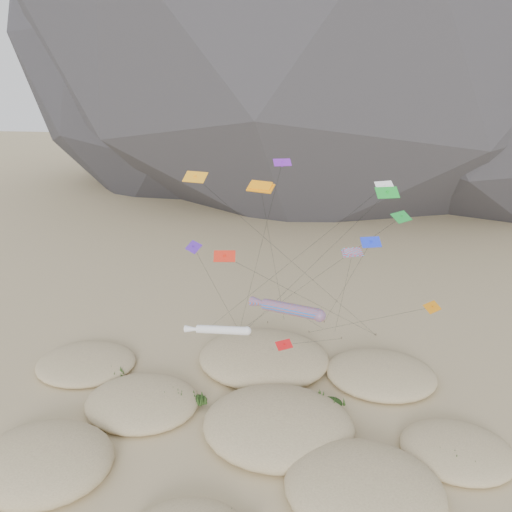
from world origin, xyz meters
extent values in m
plane|color=#CCB789|center=(0.00, 0.00, 0.00)|extent=(500.00, 500.00, 0.00)
ellipsoid|color=#2B2B30|center=(-37.00, 123.00, 44.00)|extent=(136.20, 127.83, 116.00)
ellipsoid|color=#CCB789|center=(-19.53, -4.75, 0.83)|extent=(12.88, 10.95, 3.68)
ellipsoid|color=#CCB789|center=(9.17, -4.09, 0.82)|extent=(13.73, 11.67, 3.64)
ellipsoid|color=#CCB789|center=(-13.72, 5.12, 0.59)|extent=(12.38, 10.53, 2.60)
ellipsoid|color=#CCB789|center=(1.21, 3.05, 0.82)|extent=(15.31, 13.02, 3.64)
ellipsoid|color=#CCB789|center=(18.28, 2.07, 0.49)|extent=(10.62, 9.03, 2.16)
ellipsoid|color=#CCB789|center=(-1.70, 15.47, 0.75)|extent=(16.25, 13.82, 3.32)
ellipsoid|color=#CCB789|center=(12.41, 13.96, 0.59)|extent=(12.92, 10.98, 2.62)
ellipsoid|color=#CCB789|center=(-23.28, 11.83, 0.45)|extent=(12.22, 10.39, 2.01)
ellipsoid|color=black|center=(-17.02, -6.24, 0.90)|extent=(2.82, 2.41, 0.85)
ellipsoid|color=black|center=(-15.46, -4.39, 0.80)|extent=(2.11, 1.80, 0.63)
ellipsoid|color=black|center=(8.89, -4.16, 1.00)|extent=(3.62, 3.09, 1.08)
ellipsoid|color=black|center=(8.94, -6.40, 0.80)|extent=(2.12, 1.82, 0.64)
ellipsoid|color=black|center=(-10.61, 5.50, 0.80)|extent=(2.94, 2.52, 0.88)
ellipsoid|color=black|center=(-7.83, 6.11, 0.70)|extent=(2.09, 1.79, 0.63)
ellipsoid|color=black|center=(2.47, 4.82, 1.10)|extent=(2.98, 2.55, 0.90)
ellipsoid|color=black|center=(6.48, 7.07, 1.00)|extent=(2.43, 2.08, 0.73)
ellipsoid|color=black|center=(-0.03, 1.50, 0.90)|extent=(2.66, 2.28, 0.80)
ellipsoid|color=black|center=(17.83, 0.69, 0.60)|extent=(2.66, 2.27, 0.80)
ellipsoid|color=black|center=(-1.70, 15.49, 1.00)|extent=(2.75, 2.35, 0.82)
ellipsoid|color=black|center=(1.25, 13.18, 0.90)|extent=(2.26, 1.93, 0.68)
ellipsoid|color=black|center=(14.59, 13.78, 0.70)|extent=(2.62, 2.24, 0.79)
ellipsoid|color=black|center=(12.05, 11.15, 0.60)|extent=(2.35, 2.01, 0.71)
ellipsoid|color=black|center=(-22.91, 11.81, 0.50)|extent=(2.44, 2.09, 0.73)
ellipsoid|color=black|center=(-18.62, 9.72, 0.40)|extent=(1.86, 1.59, 0.56)
cylinder|color=#3F2D1E|center=(-5.51, 22.20, 0.15)|extent=(0.08, 0.08, 0.30)
cylinder|color=#3F2D1E|center=(-2.35, 25.89, 0.15)|extent=(0.08, 0.08, 0.30)
cylinder|color=#3F2D1E|center=(3.66, 23.85, 0.15)|extent=(0.08, 0.08, 0.30)
cylinder|color=#3F2D1E|center=(5.73, 27.12, 0.15)|extent=(0.08, 0.08, 0.30)
cylinder|color=#3F2D1E|center=(8.11, 22.69, 0.15)|extent=(0.08, 0.08, 0.30)
cylinder|color=#3F2D1E|center=(-6.00, 22.82, 0.15)|extent=(0.08, 0.08, 0.30)
cylinder|color=#3F2D1E|center=(12.81, 24.27, 0.15)|extent=(0.08, 0.08, 0.30)
cylinder|color=#3F2D1E|center=(-10.94, 21.75, 0.15)|extent=(0.08, 0.08, 0.30)
cylinder|color=#EA4618|center=(1.84, 8.94, 10.85)|extent=(6.61, 4.34, 1.94)
sphere|color=#EA4618|center=(4.81, 7.33, 11.12)|extent=(1.30, 1.30, 1.30)
cone|color=#EA4618|center=(-1.42, 10.70, 10.52)|extent=(2.99, 2.31, 1.39)
cylinder|color=black|center=(3.71, 17.12, 5.43)|extent=(3.76, 16.40, 10.87)
cylinder|color=white|center=(-5.21, 7.28, 8.82)|extent=(5.51, 1.34, 1.24)
sphere|color=white|center=(-2.52, 7.04, 9.04)|extent=(0.91, 0.91, 0.91)
cone|color=white|center=(-8.17, 7.54, 8.55)|extent=(2.27, 0.97, 0.93)
cylinder|color=black|center=(-4.12, 14.53, 4.41)|extent=(2.20, 14.51, 8.84)
cube|color=orange|center=(-2.04, 14.38, 22.41)|extent=(3.19, 2.14, 0.86)
cube|color=orange|center=(-2.04, 14.38, 22.64)|extent=(2.68, 1.74, 0.84)
cylinder|color=black|center=(-1.07, 20.86, 11.21)|extent=(1.97, 12.99, 22.43)
cube|color=#FF1A32|center=(8.06, 13.50, 15.73)|extent=(2.49, 1.67, 0.64)
cube|color=#FF1A32|center=(8.06, 13.50, 15.94)|extent=(2.09, 1.36, 0.63)
cylinder|color=black|center=(7.65, 19.08, 7.87)|extent=(0.85, 11.16, 15.75)
cube|color=red|center=(1.21, 9.04, 6.51)|extent=(1.99, 1.74, 0.65)
cube|color=red|center=(1.21, 9.04, 6.36)|extent=(0.28, 0.27, 0.61)
cylinder|color=black|center=(4.66, 15.87, 3.28)|extent=(6.92, 13.67, 6.49)
cube|color=purple|center=(0.40, 12.43, 25.49)|extent=(1.97, 1.41, 0.61)
cube|color=purple|center=(0.40, 12.43, 25.34)|extent=(0.25, 0.21, 0.62)
cylinder|color=black|center=(-2.80, 17.63, 12.77)|extent=(6.43, 10.42, 25.45)
cube|color=red|center=(-5.00, 8.64, 16.53)|extent=(2.32, 1.38, 0.88)
cube|color=red|center=(-5.00, 8.64, 16.38)|extent=(0.30, 0.31, 0.74)
cylinder|color=black|center=(3.91, 16.46, 8.29)|extent=(17.84, 15.66, 16.50)
cube|color=green|center=(11.17, 13.77, 22.40)|extent=(2.62, 1.81, 0.96)
cube|color=green|center=(11.17, 13.77, 22.25)|extent=(0.36, 0.37, 0.80)
cylinder|color=black|center=(2.83, 17.99, 11.23)|extent=(16.71, 8.45, 22.37)
cube|color=white|center=(11.14, 16.01, 22.59)|extent=(2.32, 1.80, 0.90)
cube|color=white|center=(11.14, 16.01, 22.44)|extent=(0.36, 0.38, 0.70)
cylinder|color=black|center=(0.10, 18.88, 11.32)|extent=(22.10, 5.77, 22.56)
cube|color=#1B33EA|center=(9.40, 8.72, 18.65)|extent=(2.12, 1.45, 0.80)
cube|color=#1B33EA|center=(9.40, 8.72, 18.50)|extent=(0.30, 0.32, 0.65)
cylinder|color=black|center=(7.56, 17.92, 9.35)|extent=(3.69, 18.43, 18.61)
cube|color=orange|center=(15.58, 7.46, 12.70)|extent=(1.97, 1.95, 0.64)
cube|color=orange|center=(15.58, 7.46, 12.55)|extent=(0.27, 0.27, 0.63)
cylinder|color=black|center=(9.62, 15.65, 6.37)|extent=(11.95, 16.41, 12.67)
cube|color=orange|center=(-8.34, 11.13, 24.04)|extent=(2.63, 1.78, 0.91)
cube|color=orange|center=(-8.34, 11.13, 23.89)|extent=(0.34, 0.33, 0.82)
cylinder|color=black|center=(2.23, 17.70, 12.04)|extent=(21.18, 13.17, 24.00)
cube|color=#4E1EAF|center=(-9.06, 11.93, 16.19)|extent=(2.21, 2.23, 0.85)
cube|color=#4E1EAF|center=(-9.06, 11.93, 16.04)|extent=(0.37, 0.37, 0.71)
cylinder|color=black|center=(-7.53, 17.37, 8.12)|extent=(3.09, 10.91, 16.16)
cube|color=green|center=(12.59, 12.28, 20.28)|extent=(2.40, 2.42, 0.77)
cube|color=green|center=(12.59, 12.28, 20.13)|extent=(0.33, 0.33, 0.77)
cylinder|color=black|center=(3.30, 17.55, 10.16)|extent=(18.62, 10.57, 20.25)
camera|label=1|loc=(4.35, -37.86, 34.10)|focal=35.00mm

